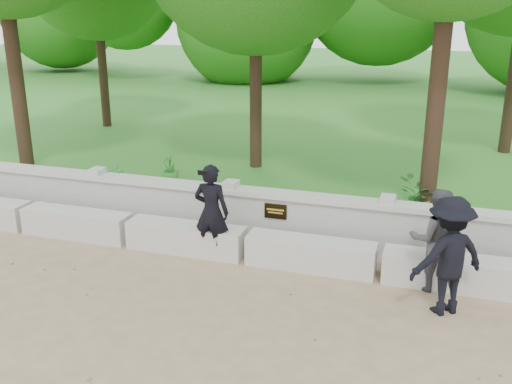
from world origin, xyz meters
TOP-DOWN VIEW (x-y plane):
  - ground at (0.00, 0.00)m, footprint 80.00×80.00m
  - lawn at (0.00, 14.00)m, footprint 40.00×22.00m
  - concrete_bench at (0.00, 1.90)m, footprint 11.90×0.45m
  - parapet_wall at (0.00, 2.60)m, footprint 12.50×0.35m
  - man_main at (-0.51, 1.80)m, footprint 0.55×0.49m
  - visitor_left at (2.71, 1.80)m, footprint 0.79×0.68m
  - visitor_mid at (2.88, 1.19)m, footprint 1.13×1.03m
  - shrub_a at (-3.07, 3.30)m, footprint 0.40×0.35m
  - shrub_b at (-0.78, 3.30)m, footprint 0.33×0.36m
  - shrub_c at (2.40, 4.01)m, footprint 0.81×0.82m
  - shrub_d at (-2.49, 4.40)m, footprint 0.48×0.49m

SIDE VIEW (x-z plane):
  - ground at x=0.00m, z-range 0.00..0.00m
  - lawn at x=0.00m, z-range 0.00..0.25m
  - concrete_bench at x=0.00m, z-range 0.00..0.45m
  - parapet_wall at x=0.00m, z-range 0.01..0.91m
  - shrub_b at x=-0.78m, z-range 0.25..0.77m
  - shrub_a at x=-3.07m, z-range 0.25..0.88m
  - shrub_d at x=-2.49m, z-range 0.25..0.90m
  - shrub_c at x=2.40m, z-range 0.25..0.94m
  - visitor_left at x=2.71m, z-range 0.00..1.43m
  - man_main at x=-0.51m, z-range 0.00..1.49m
  - visitor_mid at x=2.88m, z-range 0.00..1.53m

